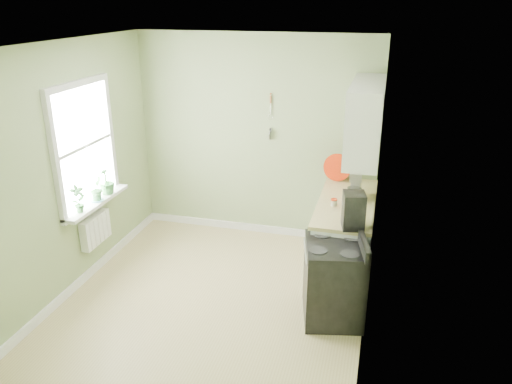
% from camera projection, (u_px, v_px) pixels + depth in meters
% --- Properties ---
extents(floor, '(3.20, 3.60, 0.02)m').
position_uv_depth(floor, '(214.00, 301.00, 5.46)').
color(floor, tan).
rests_on(floor, ground).
extents(ceiling, '(3.20, 3.60, 0.02)m').
position_uv_depth(ceiling, '(205.00, 43.00, 4.47)').
color(ceiling, white).
rests_on(ceiling, wall_back).
extents(wall_back, '(3.20, 0.02, 2.70)m').
position_uv_depth(wall_back, '(256.00, 138.00, 6.59)').
color(wall_back, '#95A772').
rests_on(wall_back, floor).
extents(wall_left, '(0.02, 3.60, 2.70)m').
position_uv_depth(wall_left, '(68.00, 171.00, 5.34)').
color(wall_left, '#95A772').
rests_on(wall_left, floor).
extents(wall_right, '(0.02, 3.60, 2.70)m').
position_uv_depth(wall_right, '(375.00, 200.00, 4.58)').
color(wall_right, '#95A772').
rests_on(wall_right, floor).
extents(base_cabinets, '(0.60, 1.60, 0.87)m').
position_uv_depth(base_cabinets, '(345.00, 238.00, 5.89)').
color(base_cabinets, white).
rests_on(base_cabinets, floor).
extents(countertop, '(0.64, 1.60, 0.04)m').
position_uv_depth(countertop, '(347.00, 203.00, 5.73)').
color(countertop, '#D8C684').
rests_on(countertop, base_cabinets).
extents(upper_cabinets, '(0.35, 1.40, 0.80)m').
position_uv_depth(upper_cabinets, '(366.00, 119.00, 5.43)').
color(upper_cabinets, white).
rests_on(upper_cabinets, wall_right).
extents(window, '(0.06, 1.14, 1.44)m').
position_uv_depth(window, '(84.00, 146.00, 5.53)').
color(window, white).
rests_on(window, wall_left).
extents(window_sill, '(0.18, 1.14, 0.04)m').
position_uv_depth(window_sill, '(97.00, 202.00, 5.76)').
color(window_sill, white).
rests_on(window_sill, wall_left).
extents(radiator, '(0.12, 0.50, 0.35)m').
position_uv_depth(radiator, '(95.00, 230.00, 5.84)').
color(radiator, white).
rests_on(radiator, wall_left).
extents(wall_utensils, '(0.02, 0.14, 0.58)m').
position_uv_depth(wall_utensils, '(270.00, 124.00, 6.44)').
color(wall_utensils, '#D8C684').
rests_on(wall_utensils, wall_back).
extents(stove, '(0.72, 0.78, 0.94)m').
position_uv_depth(stove, '(334.00, 280.00, 5.05)').
color(stove, black).
rests_on(stove, floor).
extents(stand_mixer, '(0.21, 0.33, 0.39)m').
position_uv_depth(stand_mixer, '(355.00, 186.00, 5.72)').
color(stand_mixer, '#B2B2B7').
rests_on(stand_mixer, countertop).
extents(kettle, '(0.17, 0.10, 0.17)m').
position_uv_depth(kettle, '(333.00, 172.00, 6.39)').
color(kettle, silver).
rests_on(kettle, countertop).
extents(coffee_maker, '(0.26, 0.27, 0.37)m').
position_uv_depth(coffee_maker, '(353.00, 211.00, 5.00)').
color(coffee_maker, black).
rests_on(coffee_maker, countertop).
extents(red_tray, '(0.36, 0.11, 0.35)m').
position_uv_depth(red_tray, '(337.00, 167.00, 6.29)').
color(red_tray, '#AD2106').
rests_on(red_tray, countertop).
extents(jar, '(0.07, 0.07, 0.08)m').
position_uv_depth(jar, '(334.00, 202.00, 5.58)').
color(jar, beige).
rests_on(jar, countertop).
extents(plant_a, '(0.18, 0.20, 0.32)m').
position_uv_depth(plant_a, '(78.00, 199.00, 5.38)').
color(plant_a, '#366D35').
rests_on(plant_a, window_sill).
extents(plant_b, '(0.15, 0.18, 0.29)m').
position_uv_depth(plant_b, '(97.00, 188.00, 5.71)').
color(plant_b, '#366D35').
rests_on(plant_b, window_sill).
extents(plant_c, '(0.24, 0.24, 0.33)m').
position_uv_depth(plant_c, '(106.00, 181.00, 5.90)').
color(plant_c, '#366D35').
rests_on(plant_c, window_sill).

